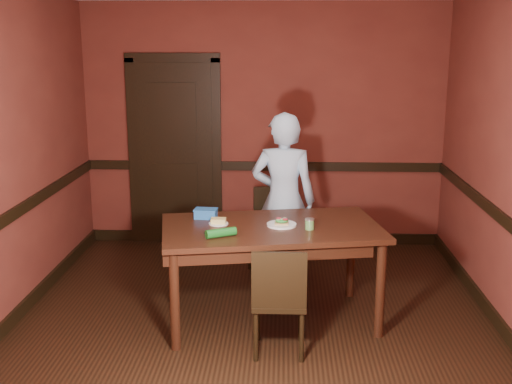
# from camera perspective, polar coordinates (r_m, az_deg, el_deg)

# --- Properties ---
(floor) EXTENTS (4.00, 4.50, 0.01)m
(floor) POSITION_cam_1_polar(r_m,az_deg,el_deg) (5.39, -0.17, -11.80)
(floor) COLOR black
(floor) RESTS_ON ground
(wall_back) EXTENTS (4.00, 0.02, 2.70)m
(wall_back) POSITION_cam_1_polar(r_m,az_deg,el_deg) (7.19, 0.67, 5.86)
(wall_back) COLOR maroon
(wall_back) RESTS_ON ground
(wall_front) EXTENTS (4.00, 0.02, 2.70)m
(wall_front) POSITION_cam_1_polar(r_m,az_deg,el_deg) (2.80, -2.36, -6.43)
(wall_front) COLOR maroon
(wall_front) RESTS_ON ground
(wall_left) EXTENTS (0.02, 4.50, 2.70)m
(wall_left) POSITION_cam_1_polar(r_m,az_deg,el_deg) (5.44, -21.73, 2.43)
(wall_left) COLOR maroon
(wall_left) RESTS_ON ground
(dado_back) EXTENTS (4.00, 0.03, 0.10)m
(dado_back) POSITION_cam_1_polar(r_m,az_deg,el_deg) (7.25, 0.66, 2.32)
(dado_back) COLOR black
(dado_back) RESTS_ON ground
(dado_left) EXTENTS (0.03, 4.50, 0.10)m
(dado_left) POSITION_cam_1_polar(r_m,az_deg,el_deg) (5.53, -21.19, -2.14)
(dado_left) COLOR black
(dado_left) RESTS_ON ground
(dado_right) EXTENTS (0.03, 4.50, 0.10)m
(dado_right) POSITION_cam_1_polar(r_m,az_deg,el_deg) (5.37, 21.54, -2.65)
(dado_right) COLOR black
(dado_right) RESTS_ON ground
(baseboard_back) EXTENTS (4.00, 0.03, 0.12)m
(baseboard_back) POSITION_cam_1_polar(r_m,az_deg,el_deg) (7.46, 0.64, -4.03)
(baseboard_back) COLOR black
(baseboard_back) RESTS_ON ground
(baseboard_left) EXTENTS (0.03, 4.50, 0.12)m
(baseboard_left) POSITION_cam_1_polar(r_m,az_deg,el_deg) (5.80, -20.48, -10.16)
(baseboard_left) COLOR black
(baseboard_left) RESTS_ON ground
(baseboard_right) EXTENTS (0.03, 4.50, 0.12)m
(baseboard_right) POSITION_cam_1_polar(r_m,az_deg,el_deg) (5.64, 20.80, -10.87)
(baseboard_right) COLOR black
(baseboard_right) RESTS_ON ground
(door) EXTENTS (1.05, 0.07, 2.20)m
(door) POSITION_cam_1_polar(r_m,az_deg,el_deg) (7.30, -7.24, 3.81)
(door) COLOR black
(door) RESTS_ON ground
(dining_table) EXTENTS (1.91, 1.29, 0.82)m
(dining_table) POSITION_cam_1_polar(r_m,az_deg,el_deg) (5.34, 1.35, -7.25)
(dining_table) COLOR black
(dining_table) RESTS_ON floor
(chair_far) EXTENTS (0.47, 0.47, 0.86)m
(chair_far) POSITION_cam_1_polar(r_m,az_deg,el_deg) (6.35, 1.20, -3.65)
(chair_far) COLOR black
(chair_far) RESTS_ON floor
(chair_near) EXTENTS (0.40, 0.40, 0.84)m
(chair_near) POSITION_cam_1_polar(r_m,az_deg,el_deg) (4.83, 2.07, -9.44)
(chair_near) COLOR black
(chair_near) RESTS_ON floor
(person) EXTENTS (0.64, 0.46, 1.66)m
(person) POSITION_cam_1_polar(r_m,az_deg,el_deg) (6.00, 2.45, -0.76)
(person) COLOR #AACBE2
(person) RESTS_ON floor
(sandwich_plate) EXTENTS (0.24, 0.24, 0.06)m
(sandwich_plate) POSITION_cam_1_polar(r_m,az_deg,el_deg) (5.21, 2.29, -2.82)
(sandwich_plate) COLOR white
(sandwich_plate) RESTS_ON dining_table
(sauce_jar) EXTENTS (0.08, 0.08, 0.09)m
(sauce_jar) POSITION_cam_1_polar(r_m,az_deg,el_deg) (5.12, 4.79, -2.84)
(sauce_jar) COLOR #538040
(sauce_jar) RESTS_ON dining_table
(cheese_saucer) EXTENTS (0.16, 0.16, 0.05)m
(cheese_saucer) POSITION_cam_1_polar(r_m,az_deg,el_deg) (5.26, -3.35, -2.66)
(cheese_saucer) COLOR white
(cheese_saucer) RESTS_ON dining_table
(food_tub) EXTENTS (0.20, 0.15, 0.08)m
(food_tub) POSITION_cam_1_polar(r_m,az_deg,el_deg) (5.43, -4.48, -1.91)
(food_tub) COLOR #2969B7
(food_tub) RESTS_ON dining_table
(wrapped_veg) EXTENTS (0.24, 0.17, 0.07)m
(wrapped_veg) POSITION_cam_1_polar(r_m,az_deg,el_deg) (4.92, -3.14, -3.63)
(wrapped_veg) COLOR #16561A
(wrapped_veg) RESTS_ON dining_table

